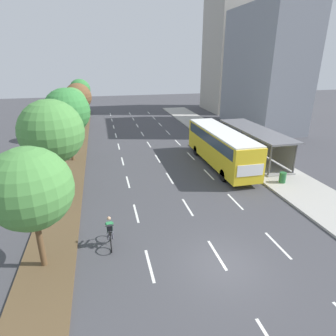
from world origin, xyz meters
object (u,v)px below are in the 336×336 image
median_tree_farthest (80,90)px  trash_bin (283,177)px  median_tree_fourth (72,102)px  bus (221,144)px  median_tree_fifth (78,97)px  cyclist (110,233)px  bus_shelter (257,141)px  median_tree_nearest (30,189)px  median_tree_second (52,132)px  median_tree_third (67,111)px

median_tree_farthest → trash_bin: size_ratio=7.26×
median_tree_fourth → trash_bin: median_tree_fourth is taller
bus → median_tree_fifth: size_ratio=1.85×
cyclist → bus_shelter: bearing=37.1°
median_tree_farthest → bus: bearing=-64.1°
cyclist → median_tree_fifth: (-2.90, 30.14, 3.53)m
median_tree_nearest → median_tree_fourth: size_ratio=0.95×
bus_shelter → median_tree_nearest: bearing=-146.0°
median_tree_second → median_tree_fifth: 23.32m
median_tree_fourth → median_tree_farthest: 15.54m
cyclist → trash_bin: size_ratio=2.14×
trash_bin → median_tree_fourth: bearing=134.2°
cyclist → median_tree_second: bearing=115.6°
median_tree_nearest → median_tree_fifth: size_ratio=0.96×
median_tree_second → median_tree_third: size_ratio=1.00×
trash_bin → median_tree_third: bearing=150.1°
median_tree_second → median_tree_farthest: 31.08m
cyclist → median_tree_nearest: (-3.20, -0.94, 3.34)m
bus_shelter → trash_bin: 6.41m
cyclist → median_tree_fifth: median_tree_fifth is taller
median_tree_fourth → trash_bin: bearing=-45.8°
bus_shelter → median_tree_fourth: bearing=148.1°
bus_shelter → median_tree_fifth: bearing=133.0°
median_tree_second → median_tree_farthest: (0.28, 31.08, -0.24)m
cyclist → median_tree_nearest: bearing=-163.7°
median_tree_second → median_tree_fourth: median_tree_second is taller
bus_shelter → median_tree_fifth: size_ratio=1.71×
bus_shelter → bus: bus is taller
median_tree_nearest → median_tree_second: bearing=90.5°
median_tree_second → median_tree_fifth: (0.37, 23.31, -0.48)m
median_tree_nearest → median_tree_second: size_ratio=0.86×
cyclist → median_tree_fourth: (-3.17, 22.37, 3.81)m
bus → trash_bin: bus is taller
bus_shelter → median_tree_second: (-18.04, -4.35, 2.94)m
median_tree_second → median_tree_fourth: bearing=89.6°
bus_shelter → median_tree_fifth: (-17.67, 18.96, 2.45)m
bus_shelter → median_tree_farthest: bearing=123.6°
median_tree_farthest → trash_bin: bearing=-63.1°
bus_shelter → trash_bin: bus_shelter is taller
median_tree_farthest → median_tree_nearest: bearing=-90.3°
cyclist → median_tree_nearest: median_tree_nearest is taller
cyclist → median_tree_fourth: size_ratio=0.29×
median_tree_fourth → median_tree_fifth: median_tree_fourth is taller
median_tree_nearest → trash_bin: bearing=19.4°
trash_bin → bus: bearing=121.9°
cyclist → median_tree_farthest: size_ratio=0.30×
bus_shelter → median_tree_third: 18.32m
median_tree_fifth → median_tree_farthest: (-0.09, 7.77, 0.24)m
trash_bin → median_tree_fifth: bearing=123.4°
median_tree_fifth → median_tree_farthest: bearing=90.7°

